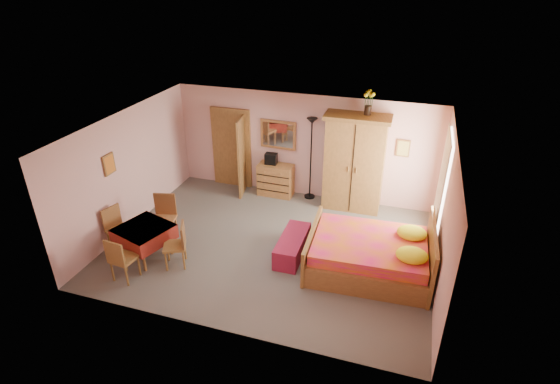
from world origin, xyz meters
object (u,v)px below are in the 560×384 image
(wardrobe, at_px, (354,163))
(chair_north, at_px, (164,219))
(bench, at_px, (292,246))
(dining_table, at_px, (146,242))
(chair_west, at_px, (119,230))
(bed, at_px, (370,246))
(chest_of_drawers, at_px, (276,180))
(wall_mirror, at_px, (278,135))
(stereo, at_px, (271,159))
(chair_east, at_px, (174,245))
(chair_south, at_px, (124,258))
(floor_lamp, at_px, (311,159))
(sunflower_vase, at_px, (369,102))

(wardrobe, xyz_separation_m, chair_north, (-3.54, -2.66, -0.65))
(bench, relative_size, chair_north, 1.26)
(dining_table, distance_m, chair_west, 0.67)
(bed, bearing_deg, chest_of_drawers, 135.23)
(wall_mirror, xyz_separation_m, chair_north, (-1.59, -2.91, -1.04))
(stereo, xyz_separation_m, chair_east, (-0.81, -3.45, -0.51))
(wardrobe, relative_size, bench, 1.82)
(wall_mirror, height_order, chair_west, wall_mirror)
(chair_south, relative_size, chair_east, 1.01)
(wall_mirror, xyz_separation_m, bench, (1.14, -2.60, -1.34))
(chest_of_drawers, height_order, stereo, stereo)
(dining_table, bearing_deg, chest_of_drawers, 63.90)
(floor_lamp, relative_size, chair_west, 2.25)
(stereo, height_order, chair_west, stereo)
(floor_lamp, xyz_separation_m, chair_west, (-3.15, -3.39, -0.58))
(wall_mirror, distance_m, chair_south, 4.69)
(bench, relative_size, chair_east, 1.40)
(chest_of_drawers, bearing_deg, dining_table, -114.95)
(chair_east, bearing_deg, floor_lamp, -51.61)
(dining_table, height_order, chair_west, chair_west)
(bed, xyz_separation_m, bench, (-1.52, 0.01, -0.32))
(sunflower_vase, xyz_separation_m, chair_south, (-3.75, -4.08, -2.14))
(chair_south, bearing_deg, chair_east, 49.82)
(stereo, distance_m, wardrobe, 2.09)
(stereo, relative_size, chair_north, 0.29)
(dining_table, relative_size, chair_east, 1.03)
(floor_lamp, relative_size, dining_table, 2.22)
(wall_mirror, height_order, bench, wall_mirror)
(chair_south, xyz_separation_m, chair_east, (0.68, 0.65, -0.00))
(stereo, height_order, bed, stereo)
(chair_west, bearing_deg, wall_mirror, 163.10)
(chair_north, bearing_deg, chair_south, 75.15)
(chest_of_drawers, distance_m, chair_west, 3.98)
(chair_west, bearing_deg, bed, 116.33)
(chest_of_drawers, xyz_separation_m, sunflower_vase, (2.13, 0.02, 2.18))
(bed, bearing_deg, wall_mirror, 132.83)
(wall_mirror, bearing_deg, stereo, -123.79)
(chair_south, bearing_deg, bed, 27.53)
(chair_north, bearing_deg, dining_table, 72.34)
(sunflower_vase, bearing_deg, wardrobe, -164.02)
(stereo, distance_m, bed, 3.73)
(floor_lamp, distance_m, chair_east, 4.01)
(chair_east, bearing_deg, sunflower_vase, -66.41)
(bed, bearing_deg, chair_north, -178.76)
(dining_table, distance_m, chair_south, 0.73)
(stereo, relative_size, sunflower_vase, 0.52)
(chair_east, bearing_deg, dining_table, 59.42)
(chest_of_drawers, height_order, chair_east, chair_east)
(wardrobe, distance_m, dining_table, 4.95)
(dining_table, bearing_deg, wall_mirror, 65.26)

